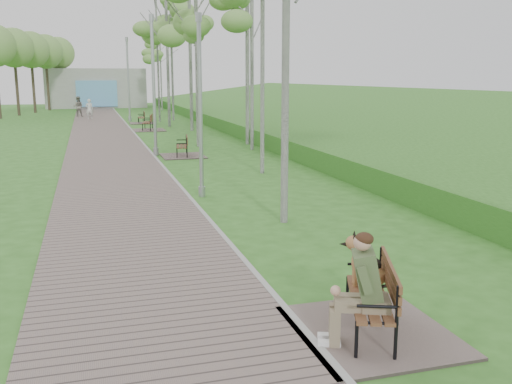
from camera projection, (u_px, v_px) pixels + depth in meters
ground at (211, 224)px, 12.67m from camera, size 120.00×120.00×0.00m
walkway at (103, 134)px, 32.39m from camera, size 3.50×67.00×0.04m
kerb at (134, 133)px, 32.88m from camera, size 0.10×67.00×0.05m
embankment at (336, 130)px, 34.79m from camera, size 14.00×70.00×1.60m
building_north at (96, 88)px, 59.78m from camera, size 10.00×5.20×4.00m
bench_main at (368, 301)px, 7.12m from camera, size 1.89×2.10×1.65m
bench_second at (182, 152)px, 23.25m from camera, size 1.71×1.90×1.05m
bench_third at (148, 127)px, 34.42m from camera, size 1.95×2.17×1.20m
bench_far at (142, 121)px, 39.53m from camera, size 1.66×1.85×1.02m
lamp_post_near at (200, 113)px, 15.09m from camera, size 0.19×0.19×4.82m
lamp_post_second at (154, 91)px, 23.05m from camera, size 0.22×0.22×5.63m
lamp_post_third at (128, 82)px, 40.98m from camera, size 0.23×0.23×5.94m
pedestrian_near at (89, 109)px, 43.30m from camera, size 0.59×0.42×1.54m
pedestrian_far at (78, 107)px, 45.62m from camera, size 0.86×0.70×1.64m
birch_mid_a at (196, 9)px, 25.38m from camera, size 2.37×2.37×7.82m
birch_mid_c at (167, 24)px, 35.77m from camera, size 2.42×2.42×8.16m
birch_far_a at (189, 13)px, 33.00m from camera, size 2.57×2.57×8.68m
birch_far_b at (156, 12)px, 39.68m from camera, size 2.53×2.53×9.65m
birch_far_c at (170, 10)px, 40.78m from camera, size 2.46×2.46×9.99m
birch_distant_b at (160, 49)px, 53.42m from camera, size 2.34×2.34×7.27m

